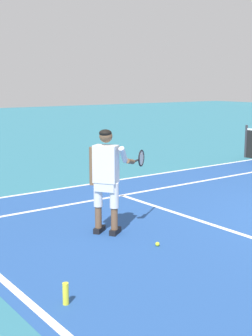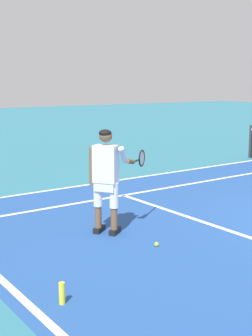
% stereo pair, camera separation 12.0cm
% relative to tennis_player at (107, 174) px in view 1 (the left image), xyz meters
% --- Properties ---
extents(line_baseline, '(10.98, 0.10, 0.01)m').
position_rel_tennis_player_xyz_m(line_baseline, '(2.16, -2.09, -0.99)').
color(line_baseline, white).
rests_on(line_baseline, ground).
extents(line_singles_left, '(0.10, 10.21, 0.01)m').
position_rel_tennis_player_xyz_m(line_singles_left, '(-1.96, 3.01, -0.99)').
color(line_singles_left, white).
rests_on(line_singles_left, ground).
extents(line_doubles_left, '(0.10, 10.21, 0.01)m').
position_rel_tennis_player_xyz_m(line_doubles_left, '(-3.33, 3.01, -0.99)').
color(line_doubles_left, white).
rests_on(line_doubles_left, ground).
extents(tennis_player, '(0.58, 1.22, 1.71)m').
position_rel_tennis_player_xyz_m(tennis_player, '(0.00, 0.00, 0.00)').
color(tennis_player, black).
rests_on(tennis_player, ground).
extents(tennis_ball_near_feet, '(0.07, 0.07, 0.07)m').
position_rel_tennis_player_xyz_m(tennis_ball_near_feet, '(0.96, 0.26, -0.96)').
color(tennis_ball_near_feet, '#CCE02D').
rests_on(tennis_ball_near_feet, ground).
extents(water_bottle, '(0.07, 0.07, 0.25)m').
position_rel_tennis_player_xyz_m(water_bottle, '(1.78, -1.78, -0.86)').
color(water_bottle, yellow).
rests_on(water_bottle, ground).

